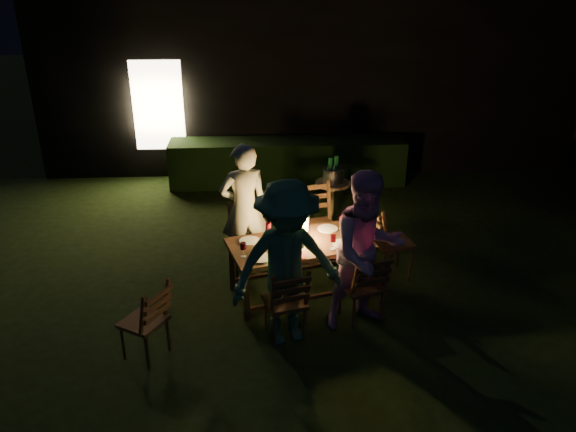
{
  "coord_description": "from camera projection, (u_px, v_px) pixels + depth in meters",
  "views": [
    {
      "loc": [
        -1.01,
        -5.88,
        3.69
      ],
      "look_at": [
        -0.68,
        0.24,
        0.92
      ],
      "focal_mm": 35.0,
      "sensor_mm": 36.0,
      "label": 1
    }
  ],
  "objects": [
    {
      "name": "plate_near_right",
      "position": [
        343.0,
        244.0,
        6.55
      ],
      "size": [
        0.25,
        0.25,
        0.01
      ],
      "primitive_type": "cylinder",
      "color": "white",
      "rests_on": "dining_table"
    },
    {
      "name": "napkin_right",
      "position": [
        353.0,
        246.0,
        6.51
      ],
      "size": [
        0.18,
        0.14,
        0.01
      ],
      "primitive_type": "cube",
      "color": "red",
      "rests_on": "dining_table"
    },
    {
      "name": "dining_table",
      "position": [
        300.0,
        247.0,
        6.63
      ],
      "size": [
        1.81,
        1.25,
        0.69
      ],
      "rotation": [
        0.0,
        0.0,
        0.29
      ],
      "color": "#442A16",
      "rests_on": "ground"
    },
    {
      "name": "person_opp_right",
      "position": [
        367.0,
        251.0,
        5.95
      ],
      "size": [
        1.03,
        0.9,
        1.79
      ],
      "primitive_type": "imported",
      "rotation": [
        0.0,
        0.0,
        0.29
      ],
      "color": "#BD82B9",
      "rests_on": "ground"
    },
    {
      "name": "bottle_bucket_a",
      "position": [
        330.0,
        173.0,
        8.27
      ],
      "size": [
        0.07,
        0.07,
        0.32
      ],
      "primitive_type": "cylinder",
      "color": "#0F471E",
      "rests_on": "side_table"
    },
    {
      "name": "phone",
      "position": [
        257.0,
        262.0,
        6.15
      ],
      "size": [
        0.14,
        0.07,
        0.01
      ],
      "primitive_type": "cube",
      "color": "black",
      "rests_on": "dining_table"
    },
    {
      "name": "chair_near_right",
      "position": [
        362.0,
        298.0,
        6.24
      ],
      "size": [
        0.55,
        0.57,
        0.95
      ],
      "rotation": [
        0.0,
        0.0,
        0.33
      ],
      "color": "#442A16",
      "rests_on": "ground"
    },
    {
      "name": "garden_envelope",
      "position": [
        305.0,
        72.0,
        11.87
      ],
      "size": [
        40.0,
        40.0,
        3.2
      ],
      "color": "black",
      "rests_on": "ground"
    },
    {
      "name": "lantern",
      "position": [
        302.0,
        228.0,
        6.6
      ],
      "size": [
        0.16,
        0.16,
        0.35
      ],
      "color": "white",
      "rests_on": "dining_table"
    },
    {
      "name": "bottle_bucket_b",
      "position": [
        336.0,
        171.0,
        8.35
      ],
      "size": [
        0.07,
        0.07,
        0.32
      ],
      "primitive_type": "cylinder",
      "color": "#0F471E",
      "rests_on": "side_table"
    },
    {
      "name": "chair_far_right",
      "position": [
        318.0,
        236.0,
        7.58
      ],
      "size": [
        0.56,
        0.59,
        1.04
      ],
      "rotation": [
        0.0,
        0.0,
        3.36
      ],
      "color": "#442A16",
      "rests_on": "ground"
    },
    {
      "name": "chair_end",
      "position": [
        390.0,
        253.0,
        7.13
      ],
      "size": [
        0.59,
        0.56,
        1.05
      ],
      "rotation": [
        0.0,
        0.0,
        -1.37
      ],
      "color": "#442A16",
      "rests_on": "ground"
    },
    {
      "name": "side_table",
      "position": [
        332.0,
        187.0,
        8.41
      ],
      "size": [
        0.52,
        0.52,
        0.7
      ],
      "color": "#8A6445",
      "rests_on": "ground"
    },
    {
      "name": "bottle_table",
      "position": [
        280.0,
        235.0,
        6.47
      ],
      "size": [
        0.07,
        0.07,
        0.28
      ],
      "primitive_type": "cylinder",
      "color": "#0F471E",
      "rests_on": "dining_table"
    },
    {
      "name": "napkin_left",
      "position": [
        297.0,
        256.0,
        6.28
      ],
      "size": [
        0.18,
        0.14,
        0.01
      ],
      "primitive_type": "cube",
      "color": "red",
      "rests_on": "dining_table"
    },
    {
      "name": "plate_far_right",
      "position": [
        328.0,
        229.0,
        6.92
      ],
      "size": [
        0.25,
        0.25,
        0.01
      ],
      "primitive_type": "cylinder",
      "color": "white",
      "rests_on": "dining_table"
    },
    {
      "name": "wineglass_d",
      "position": [
        342.0,
        222.0,
        6.91
      ],
      "size": [
        0.06,
        0.06,
        0.18
      ],
      "primitive_type": null,
      "color": "#59070F",
      "rests_on": "dining_table"
    },
    {
      "name": "person_house_side",
      "position": [
        244.0,
        208.0,
        7.1
      ],
      "size": [
        0.71,
        0.57,
        1.7
      ],
      "primitive_type": "imported",
      "rotation": [
        0.0,
        0.0,
        3.43
      ],
      "color": "beige",
      "rests_on": "ground"
    },
    {
      "name": "plate_far_left",
      "position": [
        250.0,
        241.0,
        6.62
      ],
      "size": [
        0.25,
        0.25,
        0.01
      ],
      "primitive_type": "cylinder",
      "color": "white",
      "rests_on": "dining_table"
    },
    {
      "name": "chair_far_left",
      "position": [
        247.0,
        250.0,
        7.29
      ],
      "size": [
        0.48,
        0.51,
        0.91
      ],
      "rotation": [
        0.0,
        0.0,
        3.33
      ],
      "color": "#442A16",
      "rests_on": "ground"
    },
    {
      "name": "chair_spare",
      "position": [
        146.0,
        333.0,
        5.67
      ],
      "size": [
        0.58,
        0.56,
        0.9
      ],
      "rotation": [
        0.0,
        0.0,
        1.03
      ],
      "color": "#442A16",
      "rests_on": "ground"
    },
    {
      "name": "wineglass_b",
      "position": [
        243.0,
        250.0,
        6.24
      ],
      "size": [
        0.06,
        0.06,
        0.18
      ],
      "primitive_type": null,
      "color": "#59070F",
      "rests_on": "dining_table"
    },
    {
      "name": "plate_near_left",
      "position": [
        261.0,
        258.0,
        6.24
      ],
      "size": [
        0.25,
        0.25,
        0.01
      ],
      "primitive_type": "cylinder",
      "color": "white",
      "rests_on": "dining_table"
    },
    {
      "name": "ice_bucket",
      "position": [
        333.0,
        175.0,
        8.33
      ],
      "size": [
        0.3,
        0.3,
        0.22
      ],
      "primitive_type": "cylinder",
      "color": "#A5A8AD",
      "rests_on": "side_table"
    },
    {
      "name": "chair_near_left",
      "position": [
        285.0,
        314.0,
        5.97
      ],
      "size": [
        0.51,
        0.53,
        0.92
      ],
      "rotation": [
        0.0,
        0.0,
        0.26
      ],
      "color": "#442A16",
      "rests_on": "ground"
    },
    {
      "name": "wineglass_c",
      "position": [
        333.0,
        242.0,
        6.42
      ],
      "size": [
        0.06,
        0.06,
        0.18
      ],
      "primitive_type": null,
      "color": "#59070F",
      "rests_on": "dining_table"
    },
    {
      "name": "person_opp_left",
      "position": [
        287.0,
        264.0,
        5.67
      ],
      "size": [
        1.31,
        0.98,
        1.81
      ],
      "primitive_type": "imported",
      "rotation": [
        0.0,
        0.0,
        0.29
      ],
      "color": "#2E5D48",
      "rests_on": "ground"
    },
    {
      "name": "wineglass_a",
      "position": [
        268.0,
        230.0,
        6.71
      ],
      "size": [
        0.06,
        0.06,
        0.18
      ],
      "primitive_type": null,
      "color": "#59070F",
      "rests_on": "dining_table"
    },
    {
      "name": "wineglass_e",
      "position": [
        301.0,
        248.0,
        6.28
      ],
      "size": [
        0.06,
        0.06,
        0.18
      ],
      "primitive_type": null,
      "color": "silver",
      "rests_on": "dining_table"
    }
  ]
}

